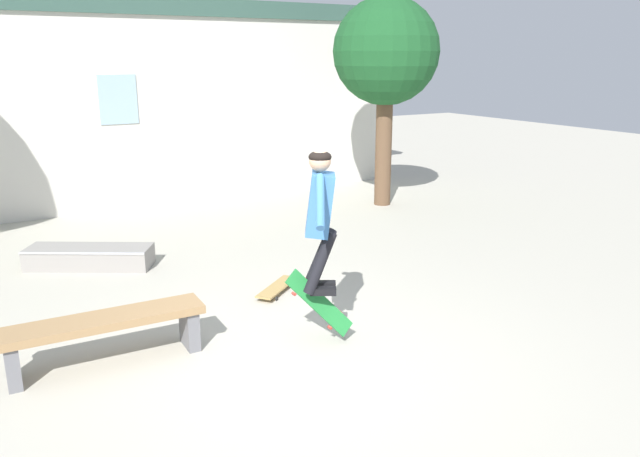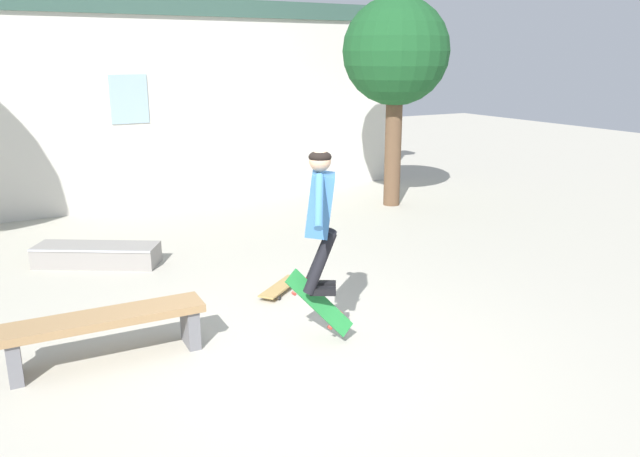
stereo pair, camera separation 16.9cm
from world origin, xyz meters
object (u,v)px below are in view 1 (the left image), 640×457
Objects in this scene: skateboard_resting at (277,287)px; skater at (320,209)px; skateboard_flipping at (319,303)px; tree_right at (386,54)px; skate_ledge at (90,257)px; park_bench at (105,329)px.

skater is at bearing 41.67° from skateboard_resting.
skateboard_flipping is at bearing 41.82° from skateboard_resting.
tree_right reaches higher than skate_ledge.
park_bench is 2.44m from skateboard_resting.
park_bench is 2.59× the size of skateboard_flipping.
skater is 1.83× the size of skateboard_resting.
skateboard_resting is at bearing 105.31° from skateboard_flipping.
skate_ledge is 4.26m from skater.
tree_right is at bearing 73.85° from skateboard_flipping.
tree_right is 5.88m from skateboard_resting.
park_bench is 2.42× the size of skateboard_resting.
skater is at bearing -36.16° from skate_ledge.
tree_right is 6.59m from skater.
skateboard_flipping is (1.98, -0.66, 0.08)m from park_bench.
skate_ledge is at bearing 142.46° from skater.
skateboard_flipping is (0.01, 0.03, -0.99)m from skater.
skater is 0.99m from skateboard_flipping.
park_bench reaches higher than skateboard_resting.
skateboard_flipping is at bearing 103.03° from skater.
park_bench is (-6.27, -4.09, -2.54)m from tree_right.
skateboard_flipping reaches higher than park_bench.
tree_right reaches higher than park_bench.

